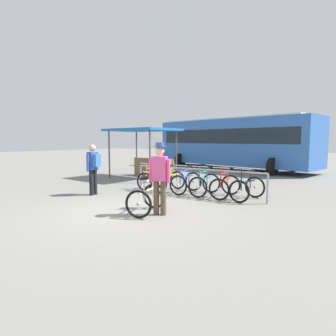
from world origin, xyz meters
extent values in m
plane|color=slate|center=(0.00, 0.00, 0.00)|extent=(80.00, 80.00, 0.00)
cylinder|color=#99999E|center=(-2.00, 2.80, 0.42)|extent=(0.06, 0.06, 0.85)
cylinder|color=#99999E|center=(2.55, 2.87, 0.42)|extent=(0.06, 0.06, 0.85)
cylinder|color=#99999E|center=(0.27, 2.84, 0.85)|extent=(4.55, 0.12, 0.05)
torus|color=black|center=(-1.61, 3.50, 0.33)|extent=(0.66, 0.10, 0.66)
cylinder|color=#B7B7BC|center=(-1.61, 3.50, 0.33)|extent=(0.08, 0.06, 0.08)
torus|color=black|center=(-1.56, 2.48, 0.33)|extent=(0.66, 0.10, 0.66)
cylinder|color=#B7B7BC|center=(-1.56, 2.48, 0.33)|extent=(0.08, 0.06, 0.08)
cube|color=orange|center=(-1.59, 2.99, 0.56)|extent=(0.08, 0.92, 0.04)
cube|color=orange|center=(-1.58, 2.94, 0.78)|extent=(0.07, 0.61, 0.04)
cylinder|color=orange|center=(-1.60, 3.17, 0.60)|extent=(0.03, 0.03, 0.55)
cube|color=black|center=(-1.60, 3.17, 0.88)|extent=(0.13, 0.25, 0.06)
cylinder|color=orange|center=(-1.57, 2.60, 0.65)|extent=(0.03, 0.03, 0.63)
cylinder|color=#B7B7BC|center=(-1.57, 2.60, 0.96)|extent=(0.52, 0.06, 0.03)
torus|color=black|center=(-0.85, 3.51, 0.33)|extent=(0.66, 0.11, 0.66)
cylinder|color=#B7B7BC|center=(-0.85, 3.51, 0.33)|extent=(0.08, 0.07, 0.08)
torus|color=black|center=(-0.92, 2.49, 0.33)|extent=(0.66, 0.11, 0.66)
cylinder|color=#B7B7BC|center=(-0.92, 2.49, 0.33)|extent=(0.08, 0.07, 0.08)
cube|color=yellow|center=(-0.89, 3.00, 0.56)|extent=(0.09, 0.92, 0.04)
cube|color=yellow|center=(-0.89, 2.95, 0.78)|extent=(0.07, 0.61, 0.04)
cylinder|color=yellow|center=(-0.87, 3.18, 0.60)|extent=(0.03, 0.03, 0.55)
cube|color=black|center=(-0.87, 3.18, 0.88)|extent=(0.13, 0.25, 0.06)
cylinder|color=yellow|center=(-0.91, 2.61, 0.65)|extent=(0.03, 0.03, 0.63)
cylinder|color=#B7B7BC|center=(-0.91, 2.61, 0.96)|extent=(0.52, 0.06, 0.03)
torus|color=black|center=(-0.20, 3.52, 0.33)|extent=(0.66, 0.08, 0.66)
cylinder|color=#B7B7BC|center=(-0.20, 3.52, 0.33)|extent=(0.08, 0.06, 0.08)
torus|color=black|center=(-0.17, 2.50, 0.33)|extent=(0.66, 0.08, 0.66)
cylinder|color=#B7B7BC|center=(-0.17, 2.50, 0.33)|extent=(0.08, 0.06, 0.08)
cube|color=#2D56B7|center=(-0.19, 3.01, 0.56)|extent=(0.06, 0.92, 0.04)
cube|color=#2D56B7|center=(-0.18, 2.96, 0.78)|extent=(0.05, 0.61, 0.04)
cylinder|color=#2D56B7|center=(-0.19, 3.19, 0.60)|extent=(0.03, 0.03, 0.55)
cube|color=black|center=(-0.19, 3.19, 0.88)|extent=(0.13, 0.24, 0.06)
cylinder|color=#2D56B7|center=(-0.18, 2.62, 0.65)|extent=(0.03, 0.03, 0.63)
cylinder|color=#B7B7BC|center=(-0.18, 2.62, 0.96)|extent=(0.52, 0.04, 0.03)
torus|color=black|center=(0.49, 3.53, 0.33)|extent=(0.66, 0.10, 0.66)
cylinder|color=#B7B7BC|center=(0.49, 3.53, 0.33)|extent=(0.08, 0.07, 0.08)
torus|color=black|center=(0.54, 2.51, 0.33)|extent=(0.66, 0.10, 0.66)
cylinder|color=#B7B7BC|center=(0.54, 2.51, 0.33)|extent=(0.08, 0.07, 0.08)
cube|color=teal|center=(0.51, 3.02, 0.56)|extent=(0.08, 0.92, 0.04)
cube|color=teal|center=(0.52, 2.97, 0.78)|extent=(0.06, 0.61, 0.04)
cylinder|color=teal|center=(0.51, 3.21, 0.60)|extent=(0.03, 0.03, 0.55)
cube|color=black|center=(0.51, 3.21, 0.88)|extent=(0.13, 0.25, 0.06)
cylinder|color=teal|center=(0.53, 2.63, 0.65)|extent=(0.03, 0.03, 0.63)
cylinder|color=#B7B7BC|center=(0.53, 2.63, 0.96)|extent=(0.52, 0.05, 0.03)
torus|color=black|center=(1.18, 3.54, 0.33)|extent=(0.66, 0.13, 0.66)
cylinder|color=#B7B7BC|center=(1.18, 3.54, 0.33)|extent=(0.08, 0.07, 0.08)
torus|color=black|center=(1.24, 2.52, 0.33)|extent=(0.66, 0.13, 0.66)
cylinder|color=#B7B7BC|center=(1.24, 2.52, 0.33)|extent=(0.08, 0.07, 0.08)
cube|color=red|center=(1.21, 3.03, 0.56)|extent=(0.09, 0.92, 0.04)
cube|color=red|center=(1.22, 2.98, 0.78)|extent=(0.07, 0.61, 0.04)
cylinder|color=red|center=(1.20, 3.22, 0.60)|extent=(0.03, 0.03, 0.55)
cube|color=black|center=(1.20, 3.22, 0.88)|extent=(0.13, 0.25, 0.06)
cylinder|color=red|center=(1.24, 2.65, 0.65)|extent=(0.03, 0.03, 0.63)
cylinder|color=#B7B7BC|center=(1.24, 2.65, 0.96)|extent=(0.52, 0.06, 0.03)
torus|color=black|center=(1.98, 3.55, 0.33)|extent=(0.66, 0.16, 0.66)
cylinder|color=#B7B7BC|center=(1.98, 3.55, 0.33)|extent=(0.09, 0.07, 0.08)
torus|color=black|center=(1.85, 2.54, 0.33)|extent=(0.66, 0.16, 0.66)
cylinder|color=#B7B7BC|center=(1.85, 2.54, 0.33)|extent=(0.09, 0.07, 0.08)
cube|color=black|center=(1.91, 3.04, 0.56)|extent=(0.15, 0.92, 0.04)
cube|color=black|center=(1.91, 2.99, 0.78)|extent=(0.11, 0.61, 0.04)
cylinder|color=black|center=(1.94, 3.23, 0.60)|extent=(0.03, 0.03, 0.55)
cube|color=black|center=(1.94, 3.23, 0.88)|extent=(0.15, 0.25, 0.06)
cylinder|color=black|center=(1.87, 2.66, 0.65)|extent=(0.03, 0.03, 0.63)
cylinder|color=#B7B7BC|center=(1.87, 2.66, 0.96)|extent=(0.52, 0.09, 0.03)
torus|color=black|center=(0.57, -0.31, 0.33)|extent=(0.65, 0.25, 0.66)
cylinder|color=#B7B7BC|center=(0.57, -0.31, 0.33)|extent=(0.09, 0.08, 0.08)
torus|color=black|center=(0.28, 0.66, 0.33)|extent=(0.65, 0.25, 0.66)
cylinder|color=#B7B7BC|center=(0.28, 0.66, 0.33)|extent=(0.09, 0.08, 0.08)
cube|color=silver|center=(0.42, 0.17, 0.56)|extent=(0.30, 0.89, 0.04)
cube|color=silver|center=(0.41, 0.22, 0.78)|extent=(0.21, 0.60, 0.04)
cylinder|color=silver|center=(0.48, 0.00, 0.60)|extent=(0.03, 0.03, 0.55)
cube|color=black|center=(0.48, 0.00, 0.88)|extent=(0.18, 0.26, 0.06)
cylinder|color=silver|center=(0.31, 0.55, 0.65)|extent=(0.03, 0.03, 0.63)
cylinder|color=#B7B7BC|center=(0.31, 0.55, 0.96)|extent=(0.51, 0.17, 0.03)
cube|color=gray|center=(0.27, 0.68, 0.84)|extent=(0.31, 0.27, 0.22)
ellipsoid|color=beige|center=(0.27, 0.68, 0.94)|extent=(0.22, 0.20, 0.16)
sphere|color=beige|center=(0.25, 0.76, 1.04)|extent=(0.11, 0.11, 0.11)
cylinder|color=brown|center=(0.86, 0.25, 0.41)|extent=(0.14, 0.14, 0.82)
cylinder|color=brown|center=(0.69, 0.20, 0.41)|extent=(0.14, 0.14, 0.82)
cube|color=#E54C8C|center=(0.77, 0.23, 1.11)|extent=(0.38, 0.29, 0.58)
cylinder|color=#E54C8C|center=(0.99, 0.27, 1.06)|extent=(0.09, 0.09, 0.55)
cylinder|color=#E54C8C|center=(0.57, 0.15, 1.06)|extent=(0.09, 0.09, 0.55)
sphere|color=beige|center=(0.77, 0.23, 1.53)|extent=(0.22, 0.22, 0.22)
cylinder|color=#334C8C|center=(0.77, 0.23, 1.63)|extent=(0.32, 0.32, 0.02)
cylinder|color=#334C8C|center=(0.77, 0.23, 1.68)|extent=(0.20, 0.20, 0.09)
cylinder|color=black|center=(-2.48, 0.92, 0.41)|extent=(0.14, 0.14, 0.82)
cylinder|color=black|center=(-2.51, 1.09, 0.41)|extent=(0.14, 0.14, 0.82)
cube|color=#2D4CA5|center=(-2.50, 1.01, 1.11)|extent=(0.26, 0.37, 0.58)
cylinder|color=#2D4CA5|center=(-2.47, 0.79, 1.06)|extent=(0.09, 0.09, 0.55)
cylinder|color=#2D4CA5|center=(-2.56, 1.22, 1.06)|extent=(0.09, 0.09, 0.55)
sphere|color=tan|center=(-2.50, 1.01, 1.53)|extent=(0.22, 0.22, 0.22)
cube|color=#3366B2|center=(-2.34, 1.04, 1.13)|extent=(0.19, 0.28, 0.40)
cube|color=#3366B7|center=(-2.04, 11.52, 1.65)|extent=(10.30, 4.51, 2.70)
cube|color=#19232D|center=(-2.04, 11.52, 2.00)|extent=(9.52, 4.37, 0.84)
cube|color=silver|center=(-2.04, 11.52, 3.04)|extent=(9.27, 4.06, 0.08)
cylinder|color=black|center=(-5.48, 10.97, 0.45)|extent=(0.43, 0.93, 0.90)
cylinder|color=black|center=(-4.96, 13.42, 0.45)|extent=(0.43, 0.93, 0.90)
cylinder|color=black|center=(0.88, 9.63, 0.45)|extent=(0.43, 0.93, 0.90)
cylinder|color=black|center=(1.40, 12.08, 0.45)|extent=(0.43, 0.93, 0.90)
cylinder|color=#4C4C51|center=(-5.06, 6.09, 1.10)|extent=(0.07, 0.07, 2.20)
cylinder|color=#4C4C51|center=(-2.47, 5.90, 1.10)|extent=(0.07, 0.07, 2.20)
cylinder|color=#4C4C51|center=(-5.20, 4.30, 1.10)|extent=(0.07, 0.07, 2.20)
cylinder|color=#4C4C51|center=(-2.60, 4.11, 1.10)|extent=(0.07, 0.07, 2.20)
cube|color=blue|center=(-3.83, 5.10, 2.25)|extent=(3.26, 2.52, 0.10)
cube|color=olive|center=(-3.78, 5.85, 0.45)|extent=(2.36, 0.47, 0.90)
camera|label=1|loc=(4.77, -5.17, 1.78)|focal=30.63mm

